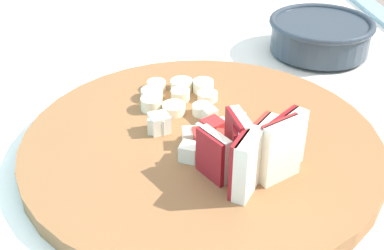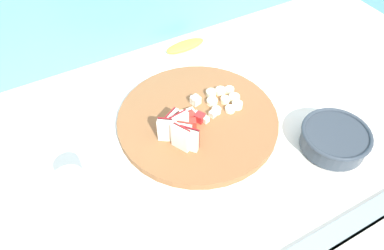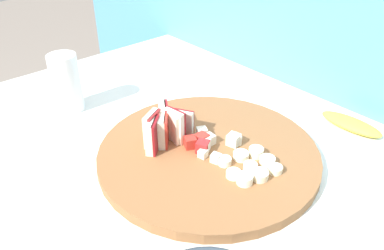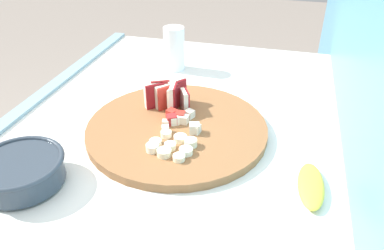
{
  "view_description": "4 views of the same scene",
  "coord_description": "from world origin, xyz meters",
  "views": [
    {
      "loc": [
        -0.59,
        0.11,
        1.21
      ],
      "look_at": [
        -0.1,
        0.04,
        0.89
      ],
      "focal_mm": 47.4,
      "sensor_mm": 36.0,
      "label": 1
    },
    {
      "loc": [
        -0.44,
        -0.53,
        1.56
      ],
      "look_at": [
        -0.15,
        0.0,
        0.9
      ],
      "focal_mm": 34.69,
      "sensor_mm": 36.0,
      "label": 2
    },
    {
      "loc": [
        0.29,
        -0.37,
        1.31
      ],
      "look_at": [
        -0.15,
        0.01,
        0.94
      ],
      "focal_mm": 36.02,
      "sensor_mm": 36.0,
      "label": 3
    },
    {
      "loc": [
        0.56,
        0.24,
        1.34
      ],
      "look_at": [
        -0.12,
        0.06,
        0.9
      ],
      "focal_mm": 35.04,
      "sensor_mm": 36.0,
      "label": 4
    }
  ],
  "objects": [
    {
      "name": "banana_slice_rows",
      "position": [
        -0.03,
        0.05,
        0.89
      ],
      "size": [
        0.1,
        0.1,
        0.02
      ],
      "color": "white",
      "rests_on": "cutting_board"
    },
    {
      "name": "apple_dice_pile",
      "position": [
        -0.13,
        0.04,
        0.9
      ],
      "size": [
        0.1,
        0.09,
        0.02
      ],
      "color": "beige",
      "rests_on": "cutting_board"
    },
    {
      "name": "apple_wedge_fan",
      "position": [
        -0.2,
        -0.01,
        0.92
      ],
      "size": [
        0.08,
        0.11,
        0.07
      ],
      "color": "#A32323",
      "rests_on": "cutting_board"
    },
    {
      "name": "banana_peel",
      "position": [
        -0.0,
        0.32,
        0.88
      ],
      "size": [
        0.13,
        0.05,
        0.02
      ],
      "primitive_type": "ellipsoid",
      "rotation": [
        0.0,
        0.0,
        3.18
      ],
      "color": "gold",
      "rests_on": "tiled_countertop"
    },
    {
      "name": "tile_backsplash",
      "position": [
        0.0,
        0.41,
        0.67
      ],
      "size": [
        2.4,
        0.04,
        1.34
      ],
      "primitive_type": "cube",
      "color": "#4C8EB2",
      "rests_on": "ground"
    },
    {
      "name": "small_jar",
      "position": [
        -0.46,
        -0.08,
        0.93
      ],
      "size": [
        0.06,
        0.06,
        0.13
      ],
      "primitive_type": "cylinder",
      "color": "white",
      "rests_on": "tiled_countertop"
    },
    {
      "name": "cutting_board",
      "position": [
        -0.12,
        0.03,
        0.88
      ],
      "size": [
        0.41,
        0.41,
        0.02
      ],
      "primitive_type": "cylinder",
      "color": "brown",
      "rests_on": "tiled_countertop"
    }
  ]
}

